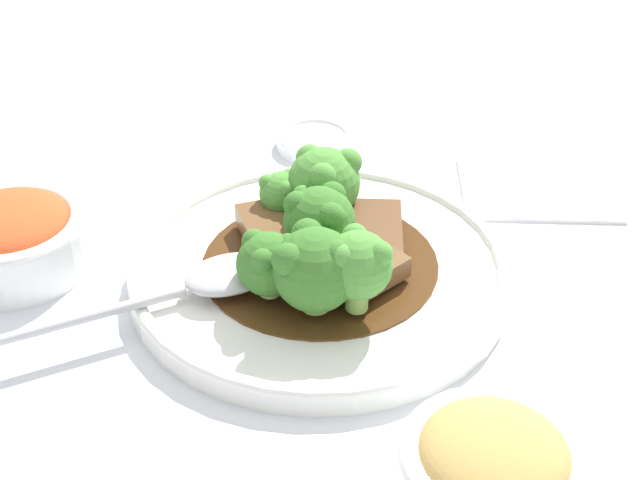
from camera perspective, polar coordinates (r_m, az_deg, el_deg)
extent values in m
plane|color=silver|center=(0.61, 0.00, -2.61)|extent=(4.00, 4.00, 0.00)
cylinder|color=white|center=(0.61, 0.00, -2.09)|extent=(0.26, 0.26, 0.01)
torus|color=white|center=(0.61, 0.00, -1.56)|extent=(0.26, 0.26, 0.01)
cylinder|color=#4C2D14|center=(0.61, 0.00, -1.50)|extent=(0.16, 0.16, 0.00)
cube|color=brown|center=(0.58, 2.96, -2.06)|extent=(0.06, 0.06, 0.01)
cube|color=brown|center=(0.62, -3.09, 0.66)|extent=(0.06, 0.07, 0.02)
cube|color=brown|center=(0.61, 3.40, 0.25)|extent=(0.04, 0.07, 0.01)
cylinder|color=#7FA84C|center=(0.62, 0.00, 0.60)|extent=(0.01, 0.01, 0.01)
sphere|color=#427F2D|center=(0.61, 0.00, 2.00)|extent=(0.04, 0.04, 0.04)
sphere|color=#427F2D|center=(0.61, -1.11, 2.86)|extent=(0.01, 0.01, 0.01)
sphere|color=#427F2D|center=(0.60, 0.52, 2.30)|extent=(0.01, 0.01, 0.01)
sphere|color=#427F2D|center=(0.62, 0.61, 3.32)|extent=(0.01, 0.01, 0.01)
cylinder|color=#8EB756|center=(0.56, -0.59, -3.90)|extent=(0.02, 0.02, 0.01)
sphere|color=#387028|center=(0.54, -0.60, -1.90)|extent=(0.05, 0.05, 0.05)
sphere|color=#387028|center=(0.53, -2.06, -1.26)|extent=(0.02, 0.02, 0.02)
sphere|color=#387028|center=(0.53, 1.03, -1.03)|extent=(0.02, 0.02, 0.02)
sphere|color=#387028|center=(0.55, -0.81, 0.36)|extent=(0.02, 0.02, 0.02)
cylinder|color=#8EB756|center=(0.57, -3.23, -3.08)|extent=(0.01, 0.01, 0.01)
sphere|color=#387028|center=(0.56, -3.29, -1.55)|extent=(0.04, 0.04, 0.04)
sphere|color=#387028|center=(0.54, -3.69, -1.35)|extent=(0.02, 0.02, 0.02)
sphere|color=#387028|center=(0.56, -2.05, -0.37)|extent=(0.02, 0.02, 0.02)
sphere|color=#387028|center=(0.56, -4.25, -0.08)|extent=(0.02, 0.02, 0.02)
cylinder|color=#8EB756|center=(0.59, 0.02, -0.88)|extent=(0.02, 0.02, 0.02)
sphere|color=#387028|center=(0.58, 0.02, 1.15)|extent=(0.05, 0.05, 0.05)
sphere|color=#387028|center=(0.56, 0.71, 1.52)|extent=(0.02, 0.02, 0.02)
sphere|color=#387028|center=(0.58, 0.80, 2.89)|extent=(0.02, 0.02, 0.02)
sphere|color=#387028|center=(0.57, -1.46, 2.28)|extent=(0.02, 0.02, 0.02)
cylinder|color=#7FA84C|center=(0.56, 2.38, -3.65)|extent=(0.01, 0.01, 0.02)
sphere|color=#4C8E38|center=(0.54, 2.44, -1.61)|extent=(0.04, 0.04, 0.04)
sphere|color=#4C8E38|center=(0.53, 3.83, -0.90)|extent=(0.02, 0.02, 0.02)
sphere|color=#4C8E38|center=(0.54, 2.24, 0.22)|extent=(0.02, 0.02, 0.02)
sphere|color=#4C8E38|center=(0.53, 1.34, -1.09)|extent=(0.02, 0.02, 0.02)
cylinder|color=#8EB756|center=(0.64, 0.40, 1.87)|extent=(0.02, 0.02, 0.01)
sphere|color=#4C8E38|center=(0.63, 0.41, 3.66)|extent=(0.05, 0.05, 0.05)
sphere|color=#4C8E38|center=(0.63, 1.82, 5.00)|extent=(0.02, 0.02, 0.02)
sphere|color=#4C8E38|center=(0.63, -0.67, 5.27)|extent=(0.02, 0.02, 0.02)
sphere|color=#4C8E38|center=(0.61, 0.10, 4.05)|extent=(0.02, 0.02, 0.02)
cylinder|color=#7FA84C|center=(0.64, -2.43, 1.76)|extent=(0.01, 0.01, 0.01)
sphere|color=#4C8E38|center=(0.63, -2.46, 2.96)|extent=(0.03, 0.03, 0.03)
sphere|color=#4C8E38|center=(0.64, -1.97, 4.05)|extent=(0.01, 0.01, 0.01)
sphere|color=#4C8E38|center=(0.63, -3.39, 3.67)|extent=(0.01, 0.01, 0.01)
sphere|color=#4C8E38|center=(0.62, -2.08, 3.24)|extent=(0.01, 0.01, 0.01)
ellipsoid|color=#B7B7BC|center=(0.58, -5.82, -2.19)|extent=(0.07, 0.07, 0.01)
cylinder|color=#B7B7BC|center=(0.56, -17.06, -5.40)|extent=(0.16, 0.09, 0.01)
cylinder|color=white|center=(0.66, -18.79, -1.32)|extent=(0.06, 0.06, 0.01)
cylinder|color=white|center=(0.65, -19.02, -0.31)|extent=(0.11, 0.11, 0.03)
torus|color=white|center=(0.65, -19.30, 0.95)|extent=(0.11, 0.11, 0.01)
ellipsoid|color=#D14C23|center=(0.64, -19.34, 1.13)|extent=(0.08, 0.08, 0.02)
torus|color=white|center=(0.46, 11.03, -13.48)|extent=(0.09, 0.09, 0.01)
ellipsoid|color=tan|center=(0.45, 11.07, -13.26)|extent=(0.07, 0.07, 0.03)
cylinder|color=white|center=(0.77, -0.36, 6.31)|extent=(0.07, 0.07, 0.01)
torus|color=white|center=(0.77, -0.36, 6.63)|extent=(0.07, 0.07, 0.01)
cube|color=white|center=(0.73, 13.75, 3.31)|extent=(0.12, 0.10, 0.01)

